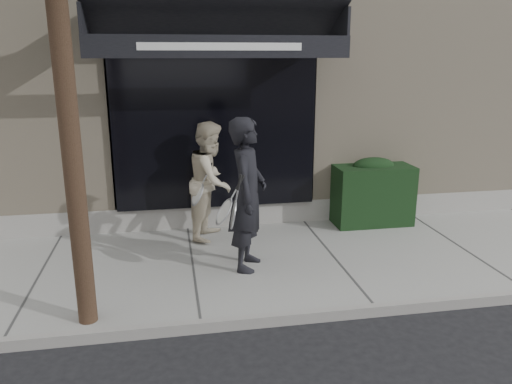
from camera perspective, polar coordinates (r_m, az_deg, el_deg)
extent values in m
plane|color=black|center=(7.38, 8.63, -7.93)|extent=(80.00, 80.00, 0.00)
cube|color=gray|center=(7.36, 8.65, -7.50)|extent=(20.00, 3.00, 0.12)
cube|color=gray|center=(6.06, 13.44, -12.97)|extent=(20.00, 0.10, 0.14)
cube|color=#C3B195|center=(11.62, 1.08, 14.69)|extent=(14.00, 7.00, 5.50)
cube|color=gray|center=(8.82, 5.19, -2.15)|extent=(14.02, 0.42, 0.50)
cube|color=black|center=(8.06, -4.69, 7.50)|extent=(3.20, 0.30, 2.60)
cube|color=gray|center=(8.21, -16.06, 7.11)|extent=(0.08, 0.40, 2.60)
cube|color=gray|center=(8.51, 6.10, 7.89)|extent=(0.08, 0.40, 2.60)
cube|color=gray|center=(8.13, -5.01, 17.04)|extent=(3.36, 0.40, 0.12)
cube|color=black|center=(7.45, -4.53, 19.19)|extent=(3.60, 1.03, 0.55)
cube|color=black|center=(6.94, -4.02, 16.26)|extent=(3.60, 0.05, 0.30)
cube|color=white|center=(6.91, -4.00, 16.26)|extent=(2.20, 0.01, 0.10)
cube|color=black|center=(7.48, -18.92, 17.82)|extent=(0.04, 1.00, 0.45)
cube|color=black|center=(7.83, 9.26, 18.28)|extent=(0.04, 1.00, 0.45)
cube|color=black|center=(8.66, 13.07, -0.27)|extent=(1.30, 0.70, 1.00)
ellipsoid|color=black|center=(8.54, 13.27, 2.96)|extent=(0.71, 0.38, 0.27)
cylinder|color=black|center=(5.21, -20.75, 8.84)|extent=(0.20, 0.20, 4.80)
imported|color=black|center=(6.53, -0.97, -0.30)|extent=(0.71, 0.86, 2.03)
torus|color=silver|center=(6.20, -2.59, -2.61)|extent=(0.11, 0.31, 0.30)
cylinder|color=silver|center=(6.20, -2.59, -2.61)|extent=(0.08, 0.27, 0.27)
cylinder|color=silver|center=(6.20, -2.59, -2.61)|extent=(0.18, 0.04, 0.05)
cylinder|color=black|center=(6.20, -2.59, -2.61)|extent=(0.20, 0.05, 0.07)
torus|color=silver|center=(6.23, -3.68, -2.28)|extent=(0.22, 0.33, 0.27)
cylinder|color=silver|center=(6.23, -3.68, -2.28)|extent=(0.18, 0.29, 0.23)
cylinder|color=silver|center=(6.23, -3.68, -2.28)|extent=(0.17, 0.05, 0.11)
cylinder|color=black|center=(6.23, -3.68, -2.28)|extent=(0.19, 0.06, 0.13)
imported|color=#BFB399|center=(7.72, -5.15, 1.32)|extent=(0.98, 1.08, 1.82)
torus|color=silver|center=(7.52, -6.69, -0.29)|extent=(0.22, 0.33, 0.28)
cylinder|color=silver|center=(7.52, -6.69, -0.29)|extent=(0.18, 0.29, 0.24)
cylinder|color=silver|center=(7.52, -6.69, -0.29)|extent=(0.17, 0.05, 0.10)
cylinder|color=black|center=(7.52, -6.69, -0.29)|extent=(0.20, 0.07, 0.12)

